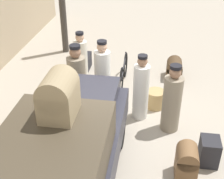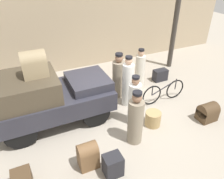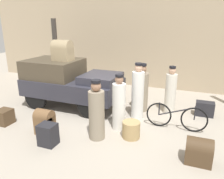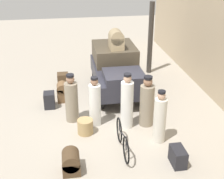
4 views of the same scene
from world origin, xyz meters
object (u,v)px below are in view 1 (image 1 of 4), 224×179
object	(u,v)px
porter_carrying_trunk	(77,80)
trunk_large_brown	(85,61)
bicycle	(124,72)
suitcase_black_upright	(209,151)
wicker_basket	(155,99)
conductor_in_dark_uniform	(81,63)
porter_lifting_near_truck	(141,90)
truck	(67,144)
porter_standing_middle	(103,78)
trunk_on_truck_roof	(58,96)
trunk_wicker_pale	(187,162)
porter_with_bicycle	(172,101)
trunk_barrel_dark	(174,68)

from	to	relation	value
porter_carrying_trunk	trunk_large_brown	bearing A→B (deg)	8.29
bicycle	suitcase_black_upright	bearing A→B (deg)	-144.92
porter_carrying_trunk	suitcase_black_upright	size ratio (longest dim) A/B	2.94
wicker_basket	suitcase_black_upright	world-z (taller)	suitcase_black_upright
wicker_basket	conductor_in_dark_uniform	size ratio (longest dim) A/B	0.29
porter_lifting_near_truck	trunk_large_brown	distance (m)	3.00
truck	porter_standing_middle	distance (m)	2.57
conductor_in_dark_uniform	porter_lifting_near_truck	distance (m)	2.07
truck	porter_lifting_near_truck	bearing A→B (deg)	-25.45
truck	trunk_on_truck_roof	size ratio (longest dim) A/B	4.82
bicycle	trunk_large_brown	bearing A→B (deg)	58.66
bicycle	trunk_wicker_pale	distance (m)	3.65
conductor_in_dark_uniform	trunk_on_truck_roof	xyz separation A→B (m)	(-3.66, -0.60, 1.26)
wicker_basket	suitcase_black_upright	distance (m)	2.12
porter_with_bicycle	suitcase_black_upright	size ratio (longest dim) A/B	2.87
conductor_in_dark_uniform	porter_lifting_near_truck	world-z (taller)	porter_lifting_near_truck
porter_standing_middle	trunk_wicker_pale	bearing A→B (deg)	-137.26
suitcase_black_upright	porter_standing_middle	bearing A→B (deg)	55.49
truck	wicker_basket	xyz separation A→B (m)	(2.75, -1.44, -0.70)
bicycle	porter_carrying_trunk	size ratio (longest dim) A/B	1.04
wicker_basket	trunk_large_brown	distance (m)	2.87
wicker_basket	trunk_wicker_pale	bearing A→B (deg)	-164.53
trunk_wicker_pale	porter_lifting_near_truck	bearing A→B (deg)	28.62
trunk_barrel_dark	trunk_wicker_pale	distance (m)	3.93
trunk_wicker_pale	trunk_on_truck_roof	xyz separation A→B (m)	(-0.67, 2.06, 1.63)
truck	porter_lifting_near_truck	distance (m)	2.53
porter_lifting_near_truck	trunk_wicker_pale	bearing A→B (deg)	-151.38
trunk_barrel_dark	trunk_large_brown	world-z (taller)	trunk_barrel_dark
conductor_in_dark_uniform	suitcase_black_upright	world-z (taller)	conductor_in_dark_uniform
conductor_in_dark_uniform	trunk_wicker_pale	distance (m)	4.03
porter_with_bicycle	truck	bearing A→B (deg)	137.19
porter_carrying_trunk	trunk_wicker_pale	xyz separation A→B (m)	(-2.05, -2.55, -0.37)
bicycle	wicker_basket	xyz separation A→B (m)	(-1.04, -0.92, -0.15)
trunk_barrel_dark	porter_standing_middle	bearing A→B (deg)	136.13
conductor_in_dark_uniform	trunk_wicker_pale	world-z (taller)	conductor_in_dark_uniform
porter_carrying_trunk	trunk_on_truck_roof	xyz separation A→B (m)	(-2.72, -0.48, 1.26)
suitcase_black_upright	wicker_basket	bearing A→B (deg)	30.79
porter_with_bicycle	conductor_in_dark_uniform	distance (m)	2.85
wicker_basket	porter_lifting_near_truck	xyz separation A→B (m)	(-0.47, 0.35, 0.51)
suitcase_black_upright	trunk_wicker_pale	world-z (taller)	trunk_wicker_pale
bicycle	porter_lifting_near_truck	distance (m)	1.66
porter_standing_middle	trunk_wicker_pale	world-z (taller)	porter_standing_middle
truck	wicker_basket	size ratio (longest dim) A/B	7.24
porter_standing_middle	trunk_barrel_dark	bearing A→B (deg)	-43.87
trunk_wicker_pale	truck	bearing A→B (deg)	103.37
porter_carrying_trunk	trunk_large_brown	size ratio (longest dim) A/B	2.88
bicycle	conductor_in_dark_uniform	distance (m)	1.21
truck	porter_lifting_near_truck	world-z (taller)	truck
truck	porter_carrying_trunk	world-z (taller)	truck
porter_with_bicycle	porter_standing_middle	size ratio (longest dim) A/B	0.90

